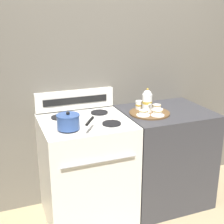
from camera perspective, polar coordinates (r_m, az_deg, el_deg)
ground_plane at (r=3.13m, az=2.83°, el=-16.73°), size 6.00×6.00×0.00m
wall_back at (r=2.98m, az=0.33°, el=4.82°), size 6.00×0.05×2.20m
stove at (r=2.77m, az=-4.68°, el=-10.58°), size 0.73×0.70×0.93m
control_panel at (r=2.84m, az=-6.79°, el=2.24°), size 0.72×0.05×0.17m
side_counter at (r=3.05m, az=9.43°, el=-7.98°), size 0.78×0.67×0.92m
saucepan at (r=2.38m, az=-7.92°, el=-1.73°), size 0.28×0.26×0.14m
serving_tray at (r=2.77m, az=6.87°, el=-0.18°), size 0.36×0.36×0.01m
teapot at (r=2.75m, az=6.48°, el=2.00°), size 0.09×0.14×0.21m
teacup_left at (r=2.68m, az=8.36°, el=-0.18°), size 0.12×0.12×0.05m
teacup_right at (r=2.84m, az=8.16°, el=0.89°), size 0.12×0.12×0.05m
teacup_front at (r=2.67m, az=5.73°, el=-0.16°), size 0.12×0.12×0.05m
creamer_jug at (r=2.84m, az=4.99°, el=1.32°), size 0.07×0.07×0.07m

